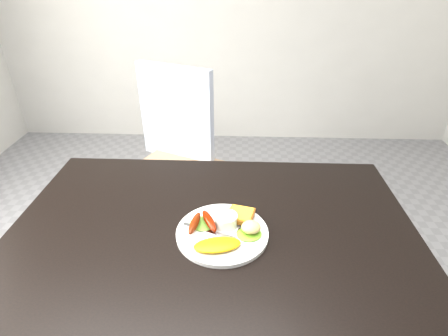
{
  "coord_description": "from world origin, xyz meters",
  "views": [
    {
      "loc": [
        0.07,
        -0.8,
        1.42
      ],
      "look_at": [
        0.03,
        0.09,
        0.9
      ],
      "focal_mm": 28.0,
      "sensor_mm": 36.0,
      "label": 1
    }
  ],
  "objects_px": {
    "plate": "(222,233)",
    "dining_table": "(213,232)",
    "dining_chair": "(173,175)",
    "person": "(201,147)"
  },
  "relations": [
    {
      "from": "person",
      "to": "plate",
      "type": "height_order",
      "value": "person"
    },
    {
      "from": "plate",
      "to": "dining_table",
      "type": "bearing_deg",
      "value": 132.11
    },
    {
      "from": "dining_table",
      "to": "person",
      "type": "xyz_separation_m",
      "value": [
        -0.08,
        0.47,
        0.05
      ]
    },
    {
      "from": "dining_chair",
      "to": "person",
      "type": "xyz_separation_m",
      "value": [
        0.19,
        -0.3,
        0.33
      ]
    },
    {
      "from": "dining_table",
      "to": "plate",
      "type": "bearing_deg",
      "value": -47.89
    },
    {
      "from": "dining_chair",
      "to": "person",
      "type": "relative_size",
      "value": 0.29
    },
    {
      "from": "person",
      "to": "plate",
      "type": "bearing_deg",
      "value": 89.55
    },
    {
      "from": "dining_chair",
      "to": "plate",
      "type": "xyz_separation_m",
      "value": [
        0.3,
        -0.8,
        0.31
      ]
    },
    {
      "from": "dining_chair",
      "to": "dining_table",
      "type": "bearing_deg",
      "value": -46.25
    },
    {
      "from": "plate",
      "to": "dining_chair",
      "type": "bearing_deg",
      "value": 110.46
    }
  ]
}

